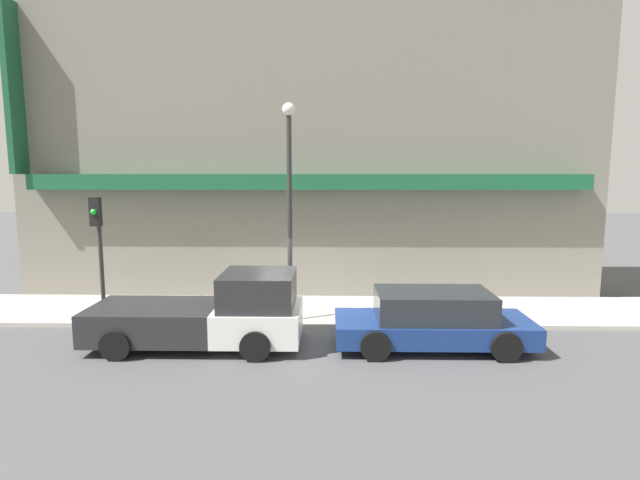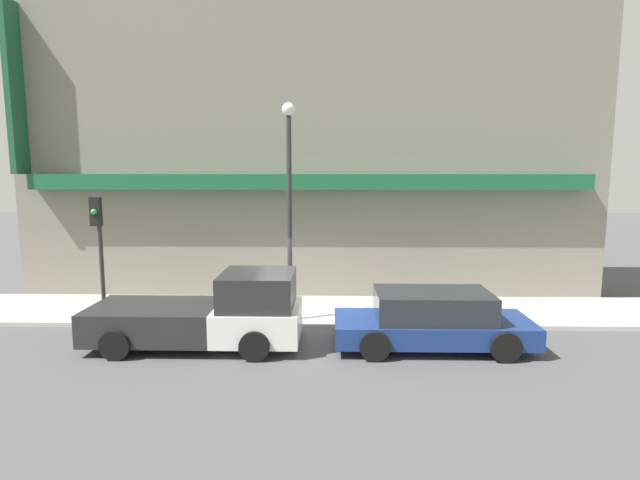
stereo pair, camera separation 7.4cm
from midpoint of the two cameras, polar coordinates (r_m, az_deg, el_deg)
The scene contains 8 objects.
ground_plane at distance 14.11m, azimuth -1.79°, elevation -10.10°, with size 80.00×80.00×0.00m, color #4C4C4F.
sidewalk at distance 15.64m, azimuth -1.46°, elevation -8.06°, with size 36.00×3.24×0.12m.
building at distance 18.16m, azimuth -1.08°, elevation 10.28°, with size 19.80×3.80×10.25m.
pickup_truck at distance 12.87m, azimuth -12.22°, elevation -8.26°, with size 5.22×2.25×1.87m.
parked_car at distance 12.81m, azimuth 12.86°, elevation -8.90°, with size 4.82×2.11×1.42m.
fire_hydrant at distance 15.29m, azimuth -13.16°, elevation -7.26°, with size 0.17×0.17×0.60m.
street_lamp at distance 13.87m, azimuth -3.39°, elevation 5.87°, with size 0.36×0.36×6.07m.
traffic_light at distance 15.24m, azimuth -23.85°, elevation 0.41°, with size 0.28×0.42×3.53m.
Camera 2 is at (0.78, -13.40, 4.34)m, focal length 28.00 mm.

